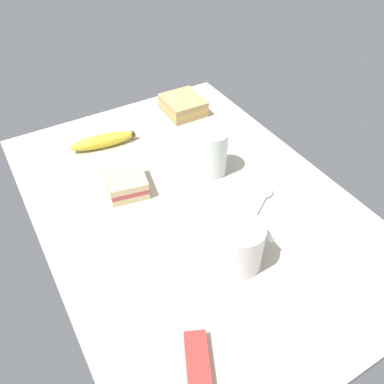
{
  "coord_description": "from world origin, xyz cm",
  "views": [
    {
      "loc": [
        -53.35,
        31.36,
        63.06
      ],
      "look_at": [
        0.0,
        0.0,
        5.0
      ],
      "focal_mm": 36.93,
      "sensor_mm": 36.0,
      "label": 1
    }
  ],
  "objects_px": {
    "glass_of_milk": "(213,155)",
    "spoon": "(264,199)",
    "snack_bar": "(199,375)",
    "coffee_mug_black": "(241,245)",
    "sandwich_side": "(183,105)",
    "sandwich_main": "(126,183)",
    "paper_napkin": "(354,278)",
    "banana": "(103,141)"
  },
  "relations": [
    {
      "from": "sandwich_main",
      "to": "paper_napkin",
      "type": "height_order",
      "value": "sandwich_main"
    },
    {
      "from": "sandwich_side",
      "to": "snack_bar",
      "type": "relative_size",
      "value": 0.88
    },
    {
      "from": "glass_of_milk",
      "to": "snack_bar",
      "type": "relative_size",
      "value": 0.84
    },
    {
      "from": "coffee_mug_black",
      "to": "sandwich_side",
      "type": "relative_size",
      "value": 0.91
    },
    {
      "from": "glass_of_milk",
      "to": "paper_napkin",
      "type": "distance_m",
      "value": 0.4
    },
    {
      "from": "spoon",
      "to": "banana",
      "type": "bearing_deg",
      "value": 32.46
    },
    {
      "from": "spoon",
      "to": "coffee_mug_black",
      "type": "bearing_deg",
      "value": 126.57
    },
    {
      "from": "coffee_mug_black",
      "to": "banana",
      "type": "height_order",
      "value": "coffee_mug_black"
    },
    {
      "from": "coffee_mug_black",
      "to": "snack_bar",
      "type": "bearing_deg",
      "value": 129.6
    },
    {
      "from": "glass_of_milk",
      "to": "paper_napkin",
      "type": "xyz_separation_m",
      "value": [
        -0.39,
        -0.06,
        -0.05
      ]
    },
    {
      "from": "coffee_mug_black",
      "to": "sandwich_side",
      "type": "bearing_deg",
      "value": -18.37
    },
    {
      "from": "banana",
      "to": "sandwich_side",
      "type": "bearing_deg",
      "value": -81.0
    },
    {
      "from": "coffee_mug_black",
      "to": "glass_of_milk",
      "type": "xyz_separation_m",
      "value": [
        0.25,
        -0.1,
        -0.0
      ]
    },
    {
      "from": "sandwich_main",
      "to": "spoon",
      "type": "height_order",
      "value": "sandwich_main"
    },
    {
      "from": "sandwich_side",
      "to": "spoon",
      "type": "height_order",
      "value": "sandwich_side"
    },
    {
      "from": "sandwich_main",
      "to": "glass_of_milk",
      "type": "bearing_deg",
      "value": -101.62
    },
    {
      "from": "spoon",
      "to": "glass_of_milk",
      "type": "bearing_deg",
      "value": 17.68
    },
    {
      "from": "sandwich_main",
      "to": "paper_napkin",
      "type": "distance_m",
      "value": 0.5
    },
    {
      "from": "glass_of_milk",
      "to": "banana",
      "type": "relative_size",
      "value": 0.66
    },
    {
      "from": "spoon",
      "to": "snack_bar",
      "type": "bearing_deg",
      "value": 128.25
    },
    {
      "from": "sandwich_side",
      "to": "banana",
      "type": "distance_m",
      "value": 0.26
    },
    {
      "from": "sandwich_side",
      "to": "spoon",
      "type": "xyz_separation_m",
      "value": [
        -0.41,
        0.02,
        -0.02
      ]
    },
    {
      "from": "coffee_mug_black",
      "to": "sandwich_side",
      "type": "height_order",
      "value": "coffee_mug_black"
    },
    {
      "from": "spoon",
      "to": "sandwich_main",
      "type": "bearing_deg",
      "value": 53.38
    },
    {
      "from": "glass_of_milk",
      "to": "coffee_mug_black",
      "type": "bearing_deg",
      "value": 158.0
    },
    {
      "from": "sandwich_main",
      "to": "spoon",
      "type": "distance_m",
      "value": 0.31
    },
    {
      "from": "banana",
      "to": "paper_napkin",
      "type": "relative_size",
      "value": 1.37
    },
    {
      "from": "coffee_mug_black",
      "to": "banana",
      "type": "bearing_deg",
      "value": 10.29
    },
    {
      "from": "banana",
      "to": "paper_napkin",
      "type": "bearing_deg",
      "value": -158.09
    },
    {
      "from": "glass_of_milk",
      "to": "paper_napkin",
      "type": "bearing_deg",
      "value": -171.4
    },
    {
      "from": "coffee_mug_black",
      "to": "paper_napkin",
      "type": "bearing_deg",
      "value": -130.65
    },
    {
      "from": "sandwich_main",
      "to": "glass_of_milk",
      "type": "height_order",
      "value": "glass_of_milk"
    },
    {
      "from": "banana",
      "to": "snack_bar",
      "type": "distance_m",
      "value": 0.63
    },
    {
      "from": "glass_of_milk",
      "to": "spoon",
      "type": "relative_size",
      "value": 1.0
    },
    {
      "from": "banana",
      "to": "snack_bar",
      "type": "height_order",
      "value": "banana"
    },
    {
      "from": "sandwich_main",
      "to": "banana",
      "type": "distance_m",
      "value": 0.18
    },
    {
      "from": "sandwich_main",
      "to": "snack_bar",
      "type": "relative_size",
      "value": 0.81
    },
    {
      "from": "glass_of_milk",
      "to": "snack_bar",
      "type": "height_order",
      "value": "glass_of_milk"
    },
    {
      "from": "glass_of_milk",
      "to": "snack_bar",
      "type": "distance_m",
      "value": 0.49
    },
    {
      "from": "glass_of_milk",
      "to": "spoon",
      "type": "xyz_separation_m",
      "value": [
        -0.14,
        -0.05,
        -0.04
      ]
    },
    {
      "from": "sandwich_side",
      "to": "banana",
      "type": "bearing_deg",
      "value": 99.0
    },
    {
      "from": "sandwich_side",
      "to": "snack_bar",
      "type": "height_order",
      "value": "sandwich_side"
    }
  ]
}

